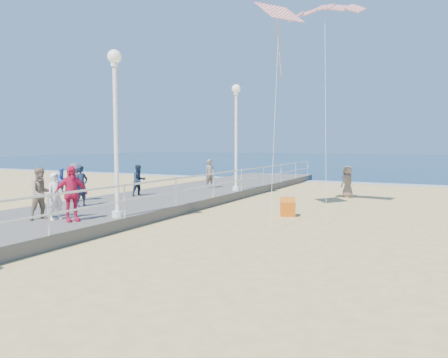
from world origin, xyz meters
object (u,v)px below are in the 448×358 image
at_px(spectator_6, 210,174).
at_px(spectator_7, 139,180).
at_px(spectator_0, 81,186).
at_px(box_kite, 288,209).
at_px(woman_holding_toddler, 56,196).
at_px(lamp_post_far, 236,126).
at_px(toddler_held, 62,180).
at_px(spectator_3, 71,194).
at_px(spectator_2, 75,182).
at_px(lamp_post_mid, 116,116).
at_px(beach_walker_c, 347,182).
at_px(spectator_1, 41,194).

relative_size(spectator_6, spectator_7, 1.09).
xyz_separation_m(spectator_0, box_kite, (6.96, 3.61, -0.88)).
xyz_separation_m(spectator_6, box_kite, (5.92, -4.66, -0.87)).
xyz_separation_m(woman_holding_toddler, spectator_6, (-0.41, 10.81, 0.03)).
xyz_separation_m(lamp_post_far, woman_holding_toddler, (-1.40, -10.23, -2.52)).
height_order(spectator_0, spectator_6, spectator_0).
relative_size(toddler_held, spectator_6, 0.50).
distance_m(spectator_3, box_kite, 7.89).
xyz_separation_m(lamp_post_far, toddler_held, (-1.25, -10.08, -2.03)).
bearing_deg(spectator_2, box_kite, -83.02).
height_order(toddler_held, box_kite, toddler_held).
distance_m(spectator_0, spectator_7, 3.69).
bearing_deg(spectator_2, spectator_0, -136.94).
relative_size(woman_holding_toddler, spectator_6, 0.96).
height_order(lamp_post_mid, spectator_2, lamp_post_mid).
distance_m(lamp_post_mid, spectator_3, 2.80).
xyz_separation_m(spectator_2, beach_walker_c, (9.14, 9.67, -0.36)).
bearing_deg(box_kite, spectator_3, -150.99).
distance_m(lamp_post_mid, spectator_6, 10.07).
relative_size(woman_holding_toddler, spectator_0, 0.94).
relative_size(spectator_2, box_kite, 2.62).
distance_m(spectator_6, beach_walker_c, 7.19).
height_order(lamp_post_far, spectator_2, lamp_post_far).
distance_m(lamp_post_mid, toddler_held, 2.61).
bearing_deg(spectator_1, spectator_7, 28.94).
xyz_separation_m(lamp_post_mid, woman_holding_toddler, (-1.40, -1.23, -2.52)).
xyz_separation_m(lamp_post_far, box_kite, (4.10, -4.08, -3.36)).
bearing_deg(spectator_6, spectator_7, -161.62).
relative_size(spectator_1, box_kite, 2.71).
height_order(spectator_0, spectator_2, spectator_2).
bearing_deg(toddler_held, spectator_1, 125.09).
distance_m(lamp_post_mid, beach_walker_c, 13.24).
bearing_deg(toddler_held, beach_walker_c, -16.03).
height_order(spectator_1, spectator_7, spectator_1).
distance_m(spectator_3, spectator_7, 6.63).
bearing_deg(spectator_6, beach_walker_c, -37.86).
distance_m(lamp_post_far, spectator_1, 10.81).
distance_m(spectator_1, spectator_6, 10.95).
relative_size(spectator_3, box_kite, 2.84).
distance_m(lamp_post_far, woman_holding_toddler, 10.63).
bearing_deg(lamp_post_mid, woman_holding_toddler, -138.81).
bearing_deg(woman_holding_toddler, lamp_post_far, 1.67).
xyz_separation_m(toddler_held, spectator_7, (-1.75, 6.08, -0.53)).
bearing_deg(toddler_held, spectator_0, 43.29).
bearing_deg(spectator_3, spectator_1, 125.39).
height_order(spectator_3, beach_walker_c, spectator_3).
distance_m(lamp_post_far, toddler_held, 10.35).
xyz_separation_m(woman_holding_toddler, spectator_3, (0.66, -0.00, 0.11)).
bearing_deg(spectator_3, beach_walker_c, 4.80).
bearing_deg(spectator_0, spectator_7, 9.40).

